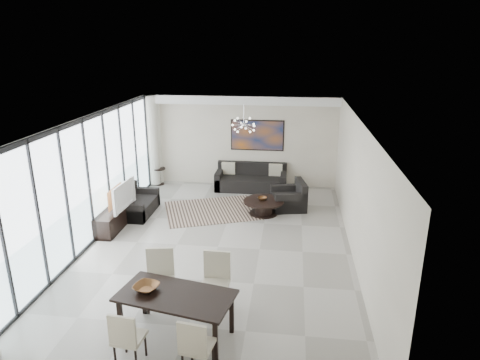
% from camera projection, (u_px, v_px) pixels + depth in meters
% --- Properties ---
extents(room_shell, '(6.00, 9.00, 2.90)m').
position_uv_depth(room_shell, '(238.00, 188.00, 9.26)').
color(room_shell, '#A8A39B').
rests_on(room_shell, ground).
extents(window_wall, '(0.37, 8.95, 2.90)m').
position_uv_depth(window_wall, '(92.00, 181.00, 9.65)').
color(window_wall, silver).
rests_on(window_wall, floor).
extents(soffit, '(5.98, 0.40, 0.26)m').
position_uv_depth(soffit, '(241.00, 100.00, 12.96)').
color(soffit, white).
rests_on(soffit, room_shell).
extents(painting, '(1.68, 0.04, 0.98)m').
position_uv_depth(painting, '(257.00, 135.00, 13.41)').
color(painting, '#A15216').
rests_on(painting, room_shell).
extents(chandelier, '(0.66, 0.66, 0.71)m').
position_uv_depth(chandelier, '(244.00, 125.00, 11.36)').
color(chandelier, silver).
rests_on(chandelier, room_shell).
extents(rug, '(2.99, 2.66, 0.01)m').
position_uv_depth(rug, '(212.00, 210.00, 11.85)').
color(rug, black).
rests_on(rug, floor).
extents(coffee_table, '(1.10, 1.10, 0.38)m').
position_uv_depth(coffee_table, '(263.00, 206.00, 11.57)').
color(coffee_table, black).
rests_on(coffee_table, floor).
extents(bowl_coffee, '(0.28, 0.28, 0.08)m').
position_uv_depth(bowl_coffee, '(262.00, 199.00, 11.54)').
color(bowl_coffee, brown).
rests_on(bowl_coffee, coffee_table).
extents(sofa_main, '(2.20, 0.90, 0.80)m').
position_uv_depth(sofa_main, '(251.00, 181.00, 13.48)').
color(sofa_main, black).
rests_on(sofa_main, floor).
extents(loveseat, '(0.81, 1.43, 0.72)m').
position_uv_depth(loveseat, '(136.00, 205.00, 11.58)').
color(loveseat, black).
rests_on(loveseat, floor).
extents(armchair, '(1.06, 1.10, 0.78)m').
position_uv_depth(armchair, '(290.00, 199.00, 11.95)').
color(armchair, black).
rests_on(armchair, floor).
extents(side_table, '(0.40, 0.40, 0.56)m').
position_uv_depth(side_table, '(159.00, 173.00, 13.88)').
color(side_table, black).
rests_on(side_table, floor).
extents(tv_console, '(0.45, 1.62, 0.50)m').
position_uv_depth(tv_console, '(115.00, 218.00, 10.72)').
color(tv_console, black).
rests_on(tv_console, floor).
extents(television, '(0.22, 1.16, 0.67)m').
position_uv_depth(television, '(120.00, 195.00, 10.59)').
color(television, gray).
rests_on(television, tv_console).
extents(dining_table, '(1.94, 1.24, 0.75)m').
position_uv_depth(dining_table, '(176.00, 299.00, 6.65)').
color(dining_table, black).
rests_on(dining_table, floor).
extents(dining_chair_sw, '(0.45, 0.45, 0.90)m').
position_uv_depth(dining_chair_sw, '(126.00, 336.00, 6.06)').
color(dining_chair_sw, '#BEB59E').
rests_on(dining_chair_sw, floor).
extents(dining_chair_se, '(0.48, 0.48, 0.92)m').
position_uv_depth(dining_chair_se, '(195.00, 344.00, 5.88)').
color(dining_chair_se, '#BEB59E').
rests_on(dining_chair_se, floor).
extents(dining_chair_nw, '(0.56, 0.56, 1.04)m').
position_uv_depth(dining_chair_nw, '(160.00, 274.00, 7.50)').
color(dining_chair_nw, '#BEB59E').
rests_on(dining_chair_nw, floor).
extents(dining_chair_ne, '(0.48, 0.48, 1.03)m').
position_uv_depth(dining_chair_ne, '(216.00, 276.00, 7.44)').
color(dining_chair_ne, '#BEB59E').
rests_on(dining_chair_ne, floor).
extents(bowl_dining, '(0.47, 0.47, 0.09)m').
position_uv_depth(bowl_dining, '(146.00, 287.00, 6.73)').
color(bowl_dining, brown).
rests_on(bowl_dining, dining_table).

